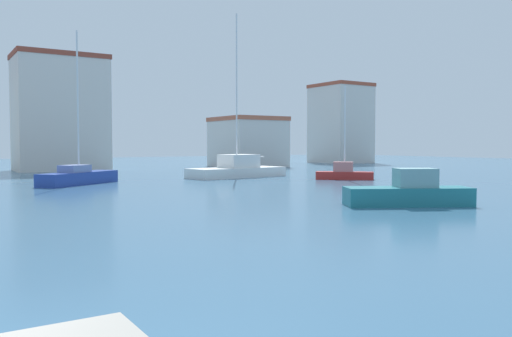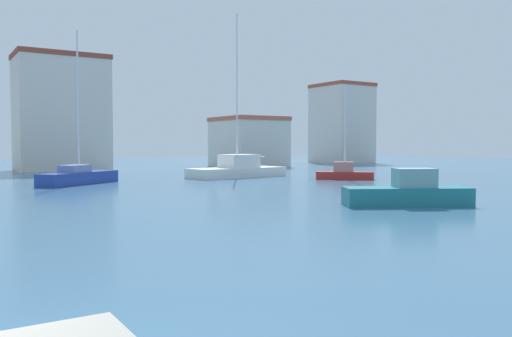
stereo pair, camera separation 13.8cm
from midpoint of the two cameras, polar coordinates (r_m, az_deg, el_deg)
name	(u,v)px [view 2 (the right image)]	position (r m, az deg, el deg)	size (l,w,h in m)	color
water	(225,192)	(30.48, -3.34, -2.55)	(160.00, 160.00, 0.00)	#38607F
sailboat_red_outer_mooring	(344,172)	(41.39, 9.77, -0.41)	(4.04, 3.90, 7.33)	#B22823
sailboat_white_distant_east	(238,169)	(43.62, -1.94, -0.04)	(8.87, 4.15, 13.57)	white
motorboat_teal_behind_lamppost	(408,193)	(24.52, 16.50, -2.58)	(5.72, 4.13, 1.69)	#1E707A
sailboat_blue_inner_mooring	(79,176)	(37.83, -18.77, -0.79)	(6.24, 5.21, 10.52)	#233D93
waterfront_apartments	(61,113)	(58.42, -20.50, 5.73)	(9.06, 6.62, 12.05)	beige
warehouse_block	(248,142)	(63.86, -0.77, 2.94)	(7.20, 8.20, 6.07)	beige
yacht_club	(342,123)	(78.32, 9.43, 4.90)	(6.84, 7.66, 11.63)	beige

